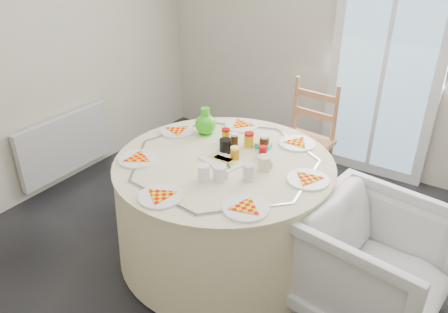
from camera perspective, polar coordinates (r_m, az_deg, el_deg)
The scene contains 14 objects.
floor at distance 3.26m, azimuth 0.67°, elevation -14.25°, with size 4.00×4.00×0.00m, color black.
wall_back at distance 4.33m, azimuth 15.81°, elevation 15.16°, with size 4.00×0.02×2.60m, color #BCB5A3.
wall_left at distance 3.97m, azimuth -24.91°, elevation 12.55°, with size 0.02×4.00×2.60m, color #BCB5A3.
glass_door at distance 4.24m, azimuth 20.30°, elevation 10.71°, with size 1.00×0.08×2.10m, color silver.
radiator at distance 4.33m, azimuth -19.90°, elevation 1.53°, with size 0.07×1.00×0.55m, color silver.
table at distance 3.19m, azimuth -0.00°, elevation -6.75°, with size 1.55×1.55×0.79m, color beige.
wooden_chair at distance 3.91m, azimuth 10.09°, elevation 1.47°, with size 0.46×0.43×1.02m, color tan, non-canonical shape.
armchair at distance 2.86m, azimuth 18.86°, elevation -12.87°, with size 0.80×0.75×0.82m, color silver.
place_settings at distance 2.98m, azimuth -0.00°, elevation -0.51°, with size 1.45×1.45×0.03m, color silver, non-canonical shape.
jar_cluster at distance 3.11m, azimuth 2.45°, elevation 1.80°, with size 0.41×0.20×0.12m, color #A63F15, non-canonical shape.
butter_tub at distance 3.15m, azimuth 5.16°, elevation 1.39°, with size 0.11×0.08×0.04m, color #11A9A6.
green_pitcher at distance 3.32m, azimuth -2.44°, elevation 4.56°, with size 0.16×0.16×0.21m, color green, non-canonical shape.
cheese_platter at distance 2.96m, azimuth -0.35°, elevation -0.66°, with size 0.28×0.18×0.04m, color silver, non-canonical shape.
mugs_glasses at distance 2.90m, azimuth 1.87°, elevation -0.50°, with size 0.65×0.65×0.12m, color #9C9093, non-canonical shape.
Camera 1 is at (1.29, -2.03, 2.20)m, focal length 35.00 mm.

